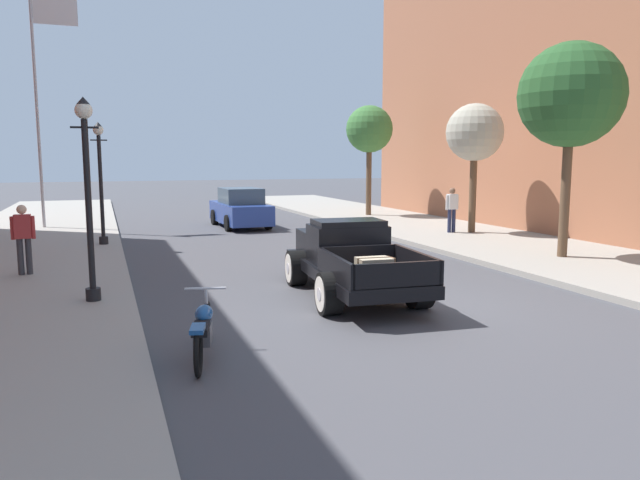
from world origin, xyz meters
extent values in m
plane|color=#47474C|center=(0.00, 0.00, 0.00)|extent=(140.00, 140.00, 0.00)
cube|color=black|center=(-0.16, 1.00, 0.54)|extent=(2.17, 5.03, 0.24)
cube|color=black|center=(-0.13, 1.35, 1.06)|extent=(1.65, 1.23, 0.80)
cube|color=black|center=(-0.14, 1.30, 1.52)|extent=(1.51, 1.05, 0.12)
cube|color=#3D4C5B|center=(-0.08, 1.92, 1.22)|extent=(1.32, 0.15, 0.44)
cube|color=black|center=(-0.02, 2.65, 0.92)|extent=(1.44, 1.61, 0.52)
cube|color=silver|center=(0.05, 3.45, 0.90)|extent=(0.69, 0.16, 0.47)
cube|color=black|center=(-0.28, -0.39, 0.68)|extent=(1.86, 2.24, 0.04)
cube|color=black|center=(-1.09, -0.32, 0.90)|extent=(0.26, 2.10, 0.44)
cube|color=black|center=(0.53, -0.46, 0.90)|extent=(0.26, 2.10, 0.44)
cube|color=black|center=(-0.37, -1.40, 0.90)|extent=(1.62, 0.22, 0.44)
cube|color=black|center=(-0.19, 0.62, 0.90)|extent=(1.62, 0.22, 0.44)
cylinder|color=black|center=(-0.94, 2.42, 0.40)|extent=(0.43, 0.83, 0.80)
cylinder|color=silver|center=(-1.13, 2.44, 0.40)|extent=(0.07, 0.65, 0.66)
cylinder|color=silver|center=(-1.14, 2.44, 0.40)|extent=(0.04, 0.24, 0.24)
cylinder|color=black|center=(0.85, 2.27, 0.40)|extent=(0.43, 0.83, 0.80)
cylinder|color=silver|center=(1.03, 2.26, 0.40)|extent=(0.07, 0.65, 0.66)
cylinder|color=silver|center=(1.04, 2.26, 0.40)|extent=(0.04, 0.24, 0.24)
cylinder|color=black|center=(-1.17, -0.26, 0.40)|extent=(0.43, 0.83, 0.80)
cylinder|color=silver|center=(-1.35, -0.25, 0.40)|extent=(0.07, 0.65, 0.66)
cylinder|color=silver|center=(-1.36, -0.25, 0.40)|extent=(0.04, 0.24, 0.24)
cylinder|color=black|center=(0.62, -0.41, 0.40)|extent=(0.43, 0.83, 0.80)
cylinder|color=silver|center=(0.80, -0.43, 0.40)|extent=(0.07, 0.65, 0.66)
cylinder|color=silver|center=(0.81, -0.43, 0.40)|extent=(0.04, 0.24, 0.24)
cube|color=gray|center=(-0.49, -0.72, 0.90)|extent=(0.64, 0.49, 0.40)
cube|color=#3D2D1E|center=(-0.49, -0.72, 0.90)|extent=(0.62, 0.10, 0.42)
cube|color=brown|center=(-0.04, -0.11, 0.84)|extent=(0.45, 0.34, 0.28)
torus|color=black|center=(-3.57, -1.20, 0.33)|extent=(0.23, 0.67, 0.67)
torus|color=black|center=(-3.92, -2.60, 0.33)|extent=(0.23, 0.67, 0.67)
cube|color=#4C4C51|center=(-3.76, -1.95, 0.38)|extent=(0.34, 0.49, 0.28)
ellipsoid|color=navy|center=(-3.70, -1.71, 0.61)|extent=(0.38, 0.57, 0.24)
cube|color=black|center=(-3.82, -2.19, 0.53)|extent=(0.35, 0.60, 0.10)
cylinder|color=silver|center=(-3.58, -1.26, 0.64)|extent=(0.11, 0.26, 0.58)
cylinder|color=silver|center=(-3.61, -1.37, 0.91)|extent=(0.61, 0.19, 0.04)
cube|color=navy|center=(-3.92, -2.60, 0.66)|extent=(0.27, 0.43, 0.06)
cube|color=#284293|center=(0.42, 14.31, 0.61)|extent=(1.86, 4.36, 0.80)
cube|color=#384C5B|center=(0.43, 14.16, 1.33)|extent=(1.59, 2.05, 0.64)
cylinder|color=black|center=(-0.45, 15.57, 0.33)|extent=(0.24, 0.67, 0.66)
cylinder|color=black|center=(1.20, 15.62, 0.33)|extent=(0.24, 0.67, 0.66)
cylinder|color=black|center=(-0.36, 12.99, 0.33)|extent=(0.24, 0.67, 0.66)
cylinder|color=black|center=(1.29, 13.04, 0.33)|extent=(0.24, 0.67, 0.66)
cylinder|color=#333338|center=(-6.89, 5.11, 0.58)|extent=(0.14, 0.14, 0.86)
cylinder|color=#333338|center=(-6.71, 5.11, 0.58)|extent=(0.14, 0.14, 0.86)
cube|color=#B23333|center=(-6.80, 5.11, 1.29)|extent=(0.36, 0.22, 0.56)
cylinder|color=#B23333|center=(-7.02, 5.11, 1.26)|extent=(0.09, 0.09, 0.54)
cylinder|color=#B23333|center=(-6.58, 5.11, 1.26)|extent=(0.09, 0.09, 0.54)
sphere|color=beige|center=(-6.80, 5.11, 1.69)|extent=(0.22, 0.22, 0.22)
cylinder|color=#232847|center=(7.02, 8.61, 0.58)|extent=(0.14, 0.14, 0.86)
cylinder|color=#232847|center=(7.20, 8.61, 0.58)|extent=(0.14, 0.14, 0.86)
cube|color=silver|center=(7.11, 8.61, 1.29)|extent=(0.36, 0.22, 0.56)
cylinder|color=silver|center=(6.89, 8.61, 1.26)|extent=(0.09, 0.09, 0.54)
cylinder|color=silver|center=(7.33, 8.61, 1.26)|extent=(0.09, 0.09, 0.54)
sphere|color=brown|center=(7.11, 8.61, 1.69)|extent=(0.22, 0.22, 0.22)
cylinder|color=black|center=(-5.26, 1.78, 0.27)|extent=(0.28, 0.28, 0.24)
cylinder|color=black|center=(-5.26, 1.78, 1.99)|extent=(0.12, 0.12, 3.20)
cylinder|color=black|center=(-5.26, 1.78, 3.44)|extent=(0.50, 0.04, 0.04)
sphere|color=silver|center=(-5.26, 1.78, 3.75)|extent=(0.32, 0.32, 0.32)
cone|color=black|center=(-5.26, 1.78, 3.93)|extent=(0.24, 0.24, 0.14)
cylinder|color=black|center=(-5.03, 9.81, 0.27)|extent=(0.28, 0.28, 0.24)
cylinder|color=black|center=(-5.03, 9.81, 1.99)|extent=(0.12, 0.12, 3.20)
cylinder|color=black|center=(-5.03, 9.81, 3.44)|extent=(0.50, 0.04, 0.04)
sphere|color=silver|center=(-5.03, 9.81, 3.75)|extent=(0.32, 0.32, 0.32)
cone|color=black|center=(-5.03, 9.81, 3.93)|extent=(0.24, 0.24, 0.14)
cylinder|color=#B2B2B7|center=(-7.24, 15.70, 4.65)|extent=(0.12, 0.12, 9.00)
cube|color=silver|center=(-6.38, 15.70, 8.50)|extent=(1.60, 0.03, 1.00)
cylinder|color=brown|center=(6.99, 2.80, 1.83)|extent=(0.26, 0.26, 3.36)
sphere|color=#285628|center=(6.99, 2.80, 4.57)|extent=(2.81, 2.81, 2.81)
cylinder|color=brown|center=(7.84, 8.39, 1.59)|extent=(0.26, 0.26, 2.88)
sphere|color=#ADA893|center=(7.84, 8.39, 3.82)|extent=(2.08, 2.08, 2.08)
cylinder|color=brown|center=(7.14, 15.99, 1.79)|extent=(0.26, 0.26, 3.28)
sphere|color=#3D7538|center=(7.14, 15.99, 4.27)|extent=(2.24, 2.24, 2.24)
camera|label=1|loc=(-5.02, -10.23, 2.86)|focal=33.31mm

